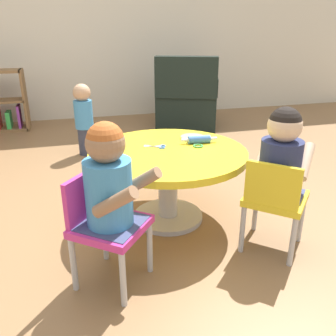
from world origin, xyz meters
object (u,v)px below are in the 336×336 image
(child_chair_left, at_px, (105,223))
(armchair_dark, at_px, (187,101))
(child_chair_right, at_px, (274,199))
(seated_child_right, at_px, (281,157))
(toddler_standing, at_px, (84,118))
(seated_child_left, at_px, (109,180))
(craft_table, at_px, (168,166))
(rolling_pin, at_px, (199,139))
(craft_scissors, at_px, (158,147))

(child_chair_left, height_order, armchair_dark, armchair_dark)
(armchair_dark, bearing_deg, child_chair_right, -98.36)
(seated_child_right, bearing_deg, child_chair_left, -177.64)
(child_chair_left, bearing_deg, toddler_standing, 89.64)
(seated_child_left, bearing_deg, armchair_dark, 65.00)
(craft_table, distance_m, rolling_pin, 0.27)
(seated_child_left, distance_m, rolling_pin, 0.86)
(craft_scissors, bearing_deg, toddler_standing, 105.87)
(child_chair_right, relative_size, toddler_standing, 0.80)
(craft_table, relative_size, rolling_pin, 4.10)
(child_chair_left, distance_m, rolling_pin, 0.89)
(child_chair_left, distance_m, craft_scissors, 0.70)
(seated_child_right, bearing_deg, toddler_standing, 115.82)
(seated_child_left, xyz_separation_m, toddler_standing, (-0.02, 1.93, -0.17))
(craft_table, xyz_separation_m, child_chair_right, (0.45, -0.48, -0.06))
(craft_table, height_order, child_chair_right, child_chair_right)
(seated_child_right, bearing_deg, craft_scissors, 135.05)
(craft_table, distance_m, child_chair_right, 0.66)
(child_chair_left, relative_size, armchair_dark, 0.58)
(child_chair_left, distance_m, seated_child_right, 0.94)
(rolling_pin, bearing_deg, child_chair_left, -139.63)
(armchair_dark, height_order, rolling_pin, armchair_dark)
(child_chair_left, distance_m, armchair_dark, 2.93)
(child_chair_left, relative_size, seated_child_left, 1.05)
(seated_child_left, bearing_deg, toddler_standing, 90.57)
(craft_table, xyz_separation_m, child_chair_left, (-0.44, -0.49, -0.06))
(seated_child_right, xyz_separation_m, rolling_pin, (-0.25, 0.53, -0.04))
(toddler_standing, bearing_deg, seated_child_left, -89.43)
(child_chair_left, xyz_separation_m, child_chair_right, (0.89, 0.01, 0.00))
(seated_child_right, distance_m, armchair_dark, 2.63)
(child_chair_left, bearing_deg, craft_scissors, 54.68)
(seated_child_left, distance_m, seated_child_right, 0.88)
(craft_scissors, bearing_deg, rolling_pin, 1.58)
(seated_child_right, xyz_separation_m, armchair_dark, (0.36, 2.60, -0.22))
(seated_child_right, bearing_deg, armchair_dark, 82.14)
(child_chair_left, relative_size, toddler_standing, 0.80)
(child_chair_left, xyz_separation_m, seated_child_left, (0.03, -0.03, 0.23))
(toddler_standing, xyz_separation_m, rolling_pin, (0.65, -1.34, 0.13))
(child_chair_right, relative_size, rolling_pin, 2.32)
(child_chair_right, bearing_deg, craft_scissors, 131.94)
(craft_table, bearing_deg, armchair_dark, 68.80)
(seated_child_right, bearing_deg, rolling_pin, 115.49)
(craft_table, height_order, rolling_pin, rolling_pin)
(child_chair_left, relative_size, rolling_pin, 2.32)
(seated_child_left, height_order, craft_scissors, seated_child_left)
(seated_child_right, bearing_deg, child_chair_right, -133.80)
(child_chair_right, height_order, toddler_standing, toddler_standing)
(seated_child_right, height_order, craft_scissors, seated_child_right)
(craft_table, height_order, seated_child_left, seated_child_left)
(seated_child_left, xyz_separation_m, child_chair_right, (0.85, 0.03, -0.23))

